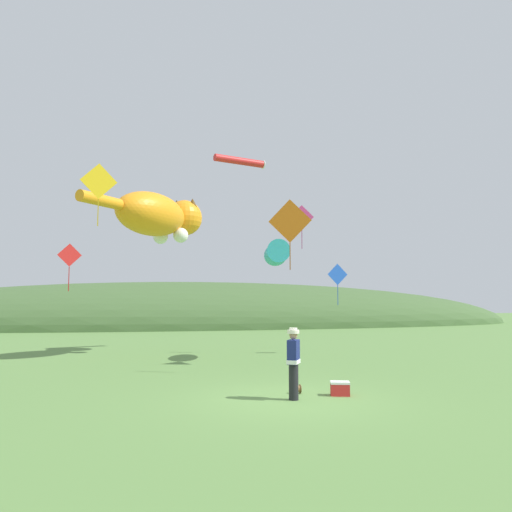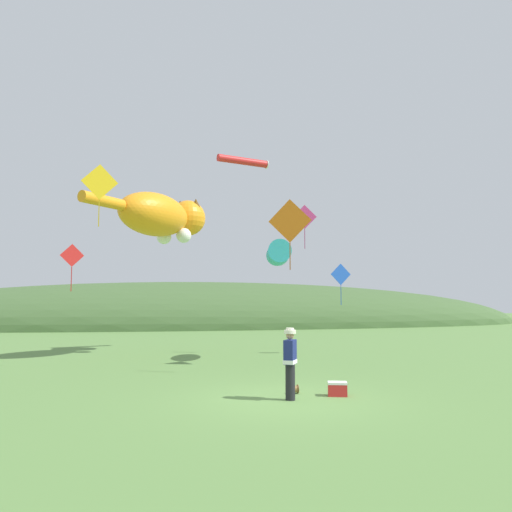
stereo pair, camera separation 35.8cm
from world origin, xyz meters
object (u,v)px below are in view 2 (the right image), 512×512
(kite_giant_cat, at_px, (162,217))
(kite_fish_windsock, at_px, (278,254))
(kite_diamond_orange, at_px, (290,221))
(festival_attendant, at_px, (290,361))
(kite_tube_streamer, at_px, (244,161))
(kite_spool, at_px, (295,389))
(kite_diamond_red, at_px, (72,256))
(picnic_cooler, at_px, (337,389))
(kite_diamond_blue, at_px, (341,275))
(kite_diamond_pink, at_px, (305,217))
(kite_diamond_gold, at_px, (100,183))

(kite_giant_cat, relative_size, kite_fish_windsock, 1.76)
(kite_fish_windsock, relative_size, kite_diamond_orange, 1.45)
(festival_attendant, distance_m, kite_tube_streamer, 14.39)
(kite_spool, distance_m, kite_diamond_red, 10.02)
(festival_attendant, relative_size, kite_diamond_red, 1.01)
(kite_fish_windsock, relative_size, kite_tube_streamer, 1.26)
(picnic_cooler, bearing_deg, kite_diamond_blue, 69.23)
(kite_diamond_pink, bearing_deg, kite_diamond_gold, -151.27)
(picnic_cooler, relative_size, kite_diamond_orange, 0.24)
(kite_diamond_gold, relative_size, kite_diamond_orange, 0.89)
(kite_fish_windsock, distance_m, kite_tube_streamer, 6.61)
(festival_attendant, bearing_deg, kite_diamond_pink, 71.73)
(kite_spool, xyz_separation_m, kite_diamond_red, (-6.82, 6.19, 3.94))
(kite_fish_windsock, height_order, kite_diamond_blue, kite_fish_windsock)
(kite_spool, distance_m, kite_tube_streamer, 14.26)
(kite_giant_cat, relative_size, kite_diamond_red, 3.45)
(kite_diamond_pink, bearing_deg, kite_fish_windsock, -132.23)
(kite_tube_streamer, bearing_deg, kite_diamond_orange, -87.85)
(picnic_cooler, relative_size, kite_tube_streamer, 0.21)
(kite_diamond_blue, bearing_deg, kite_diamond_gold, -155.72)
(picnic_cooler, height_order, kite_giant_cat, kite_giant_cat)
(festival_attendant, distance_m, kite_spool, 1.20)
(kite_giant_cat, distance_m, kite_diamond_orange, 7.79)
(festival_attendant, xyz_separation_m, kite_diamond_pink, (3.06, 9.28, 5.19))
(festival_attendant, distance_m, kite_giant_cat, 11.86)
(kite_giant_cat, relative_size, kite_diamond_orange, 2.56)
(kite_tube_streamer, xyz_separation_m, kite_diamond_pink, (2.41, -2.44, -3.14))
(kite_diamond_blue, height_order, kite_diamond_pink, kite_diamond_pink)
(picnic_cooler, bearing_deg, kite_tube_streamer, 93.39)
(kite_diamond_gold, bearing_deg, kite_tube_streamer, 49.74)
(kite_diamond_pink, relative_size, kite_diamond_red, 1.14)
(kite_tube_streamer, relative_size, kite_diamond_pink, 1.36)
(festival_attendant, xyz_separation_m, kite_tube_streamer, (0.65, 11.71, 8.33))
(picnic_cooler, xyz_separation_m, kite_tube_streamer, (-0.68, 11.42, 9.10))
(kite_fish_windsock, height_order, kite_diamond_gold, kite_diamond_gold)
(kite_spool, xyz_separation_m, picnic_cooler, (1.00, -0.50, 0.06))
(festival_attendant, height_order, kite_diamond_orange, kite_diamond_orange)
(kite_giant_cat, height_order, kite_diamond_pink, kite_giant_cat)
(festival_attendant, xyz_separation_m, kite_giant_cat, (-3.28, 10.15, 5.18))
(kite_diamond_blue, bearing_deg, kite_diamond_pink, 177.76)
(kite_spool, distance_m, kite_giant_cat, 11.70)
(picnic_cooler, height_order, kite_fish_windsock, kite_fish_windsock)
(kite_diamond_gold, height_order, kite_diamond_pink, kite_diamond_gold)
(kite_tube_streamer, bearing_deg, kite_diamond_pink, -45.35)
(kite_giant_cat, bearing_deg, kite_tube_streamer, 21.69)
(picnic_cooler, distance_m, kite_diamond_pink, 10.92)
(festival_attendant, height_order, kite_diamond_gold, kite_diamond_gold)
(kite_giant_cat, bearing_deg, kite_diamond_blue, -6.71)
(kite_diamond_pink, xyz_separation_m, kite_diamond_orange, (-2.11, -5.58, -1.08))
(kite_spool, relative_size, kite_tube_streamer, 0.09)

